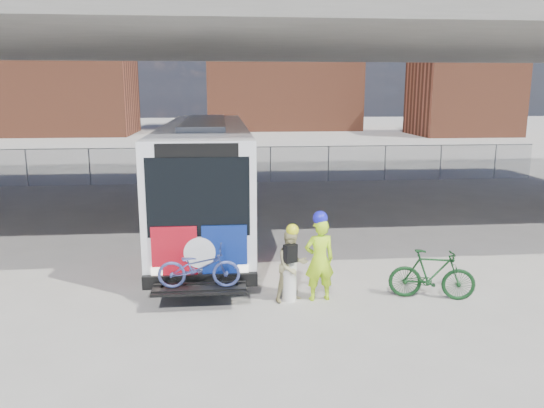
{
  "coord_description": "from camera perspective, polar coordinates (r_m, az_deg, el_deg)",
  "views": [
    {
      "loc": [
        -1.47,
        -14.75,
        4.6
      ],
      "look_at": [
        -0.14,
        -0.8,
        1.6
      ],
      "focal_mm": 35.0,
      "sensor_mm": 36.0,
      "label": 1
    }
  ],
  "objects": [
    {
      "name": "bollard",
      "position": [
        11.84,
        1.9,
        -7.51
      ],
      "size": [
        0.31,
        0.31,
        1.18
      ],
      "color": "white",
      "rests_on": "ground"
    },
    {
      "name": "cyclist_hivis",
      "position": [
        11.82,
        5.12,
        -5.76
      ],
      "size": [
        0.73,
        0.53,
        2.05
      ],
      "rotation": [
        0.0,
        0.0,
        3.27
      ],
      "color": "#BFFF1A",
      "rests_on": "ground"
    },
    {
      "name": "cyclist_tan",
      "position": [
        11.77,
        2.17,
        -6.57
      ],
      "size": [
        0.97,
        0.88,
        1.77
      ],
      "rotation": [
        0.0,
        0.0,
        0.44
      ],
      "color": "tan",
      "rests_on": "ground"
    },
    {
      "name": "bike_parked",
      "position": [
        12.49,
        16.83,
        -7.28
      ],
      "size": [
        1.97,
        1.01,
        1.14
      ],
      "primitive_type": "imported",
      "rotation": [
        0.0,
        0.0,
        1.31
      ],
      "color": "#123919",
      "rests_on": "ground"
    },
    {
      "name": "brick_buildings",
      "position": [
        63.04,
        -3.05,
        12.8
      ],
      "size": [
        54.0,
        22.0,
        12.0
      ],
      "color": "brown",
      "rests_on": "ground"
    },
    {
      "name": "chainlink_fence",
      "position": [
        26.98,
        -2.29,
        5.31
      ],
      "size": [
        30.0,
        0.06,
        30.0
      ],
      "color": "gray",
      "rests_on": "ground"
    },
    {
      "name": "ground",
      "position": [
        15.52,
        0.24,
        -5.16
      ],
      "size": [
        160.0,
        160.0,
        0.0
      ],
      "primitive_type": "plane",
      "color": "#9E9991",
      "rests_on": "ground"
    },
    {
      "name": "overpass",
      "position": [
        18.91,
        -1.0,
        17.98
      ],
      "size": [
        40.0,
        16.0,
        7.95
      ],
      "color": "#605E59",
      "rests_on": "ground"
    },
    {
      "name": "bus",
      "position": [
        17.57,
        -7.13,
        3.84
      ],
      "size": [
        2.67,
        12.9,
        3.69
      ],
      "color": "silver",
      "rests_on": "ground"
    },
    {
      "name": "smokestack",
      "position": [
        71.88,
        7.4,
        18.29
      ],
      "size": [
        2.2,
        2.2,
        25.0
      ],
      "primitive_type": "cylinder",
      "color": "brown",
      "rests_on": "ground"
    }
  ]
}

